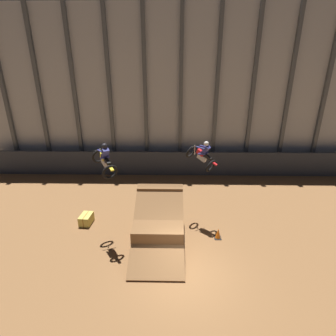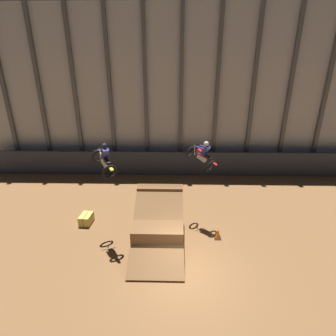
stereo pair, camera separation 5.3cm
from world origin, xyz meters
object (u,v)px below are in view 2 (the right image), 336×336
traffic_cone_near_ramp (218,234)px  hay_bale_trackside (86,219)px  rider_bike_left_air (104,160)px  rider_bike_right_air (202,155)px  dirt_ramp (159,222)px

traffic_cone_near_ramp → hay_bale_trackside: (-7.28, 1.23, -0.00)m
rider_bike_left_air → traffic_cone_near_ramp: (5.52, 0.17, -4.10)m
rider_bike_right_air → rider_bike_left_air: bearing=151.7°
traffic_cone_near_ramp → rider_bike_right_air: bearing=117.6°
dirt_ramp → traffic_cone_near_ramp: bearing=-3.0°
rider_bike_left_air → traffic_cone_near_ramp: bearing=-32.1°
traffic_cone_near_ramp → hay_bale_trackside: traffic_cone_near_ramp is taller
dirt_ramp → hay_bale_trackside: size_ratio=5.03×
dirt_ramp → rider_bike_right_air: bearing=32.9°
rider_bike_left_air → rider_bike_right_air: size_ratio=1.02×
traffic_cone_near_ramp → rider_bike_left_air: bearing=-178.3°
dirt_ramp → traffic_cone_near_ramp: dirt_ramp is taller
dirt_ramp → rider_bike_right_air: size_ratio=2.74×
dirt_ramp → hay_bale_trackside: bearing=165.7°
rider_bike_left_air → rider_bike_right_air: bearing=-13.2°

